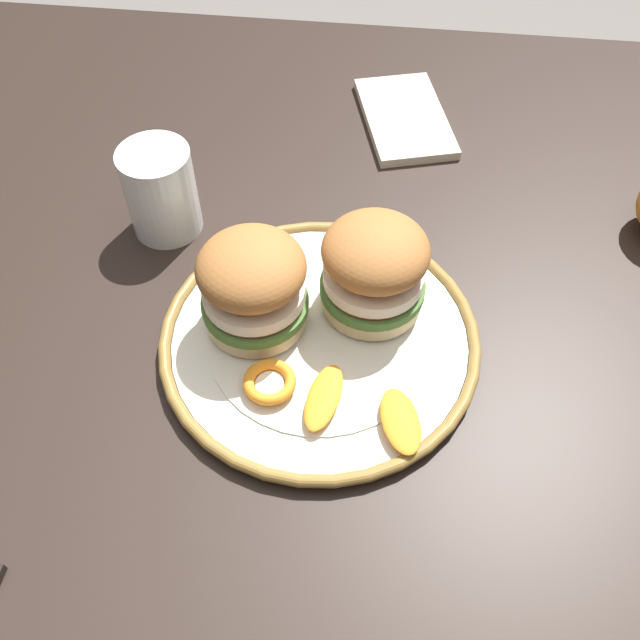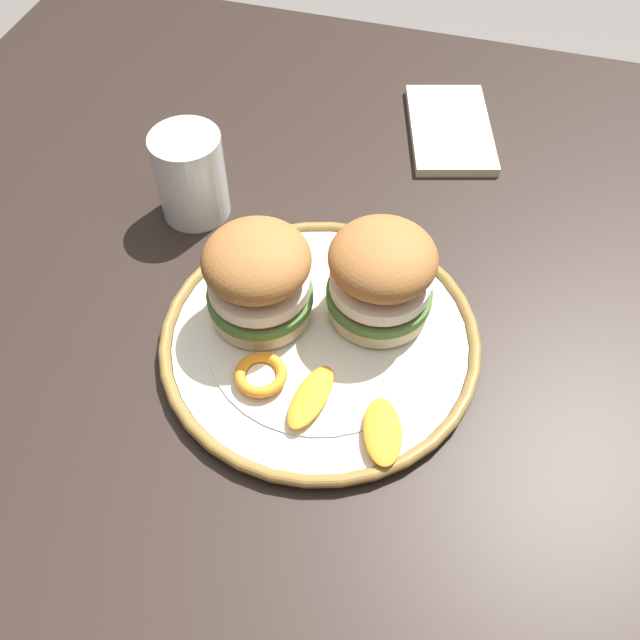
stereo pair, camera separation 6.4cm
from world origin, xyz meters
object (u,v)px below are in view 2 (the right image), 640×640
(dinner_plate, at_px, (320,339))
(drinking_glass, at_px, (192,181))
(sandwich_half_left, at_px, (258,277))
(sandwich_half_right, at_px, (382,276))
(dining_table, at_px, (372,365))

(dinner_plate, distance_m, drinking_glass, 0.24)
(dinner_plate, xyz_separation_m, drinking_glass, (-0.19, 0.14, 0.03))
(dinner_plate, height_order, drinking_glass, drinking_glass)
(sandwich_half_left, bearing_deg, sandwich_half_right, 16.22)
(sandwich_half_right, height_order, drinking_glass, sandwich_half_right)
(drinking_glass, bearing_deg, dinner_plate, -37.38)
(dining_table, bearing_deg, sandwich_half_left, -163.02)
(sandwich_half_right, bearing_deg, dinner_plate, -136.61)
(dinner_plate, xyz_separation_m, sandwich_half_right, (0.05, 0.04, 0.06))
(dinner_plate, bearing_deg, sandwich_half_left, 169.06)
(dining_table, relative_size, sandwich_half_left, 10.32)
(sandwich_half_right, bearing_deg, drinking_glass, 157.13)
(dinner_plate, bearing_deg, dining_table, 44.70)
(dining_table, xyz_separation_m, drinking_glass, (-0.24, 0.10, 0.13))
(dinner_plate, relative_size, sandwich_half_left, 2.49)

